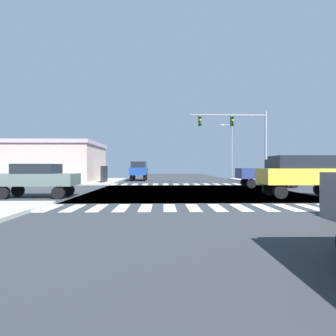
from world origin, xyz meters
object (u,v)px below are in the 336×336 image
street_lamp (230,146)px  bank_building (41,162)px  suv_outer_3 (139,169)px  sedan_trailing_2 (37,178)px  pickup_crossing_1 (271,172)px  traffic_signal_mast (237,130)px  suv_inner_4 (301,172)px

street_lamp → bank_building: street_lamp is taller
bank_building → suv_outer_3: bank_building is taller
bank_building → sedan_trailing_2: (7.06, -15.75, -1.14)m
bank_building → suv_outer_3: (11.11, 2.12, -0.86)m
street_lamp → pickup_crossing_1: bearing=-92.6°
pickup_crossing_1 → street_lamp: bearing=177.4°
street_lamp → suv_outer_3: bearing=-157.8°
traffic_signal_mast → pickup_crossing_1: 5.90m
street_lamp → sedan_trailing_2: street_lamp is taller
street_lamp → sedan_trailing_2: (-16.77, -23.07, -3.61)m
bank_building → sedan_trailing_2: bank_building is taller
street_lamp → suv_outer_3: 14.15m
traffic_signal_mast → sedan_trailing_2: traffic_signal_mast is taller
suv_inner_4 → bank_building: bearing=54.4°
pickup_crossing_1 → traffic_signal_mast: bearing=-157.2°
sedan_trailing_2 → suv_outer_3: bearing=-12.8°
pickup_crossing_1 → suv_inner_4: 7.09m
street_lamp → suv_inner_4: size_ratio=1.72×
sedan_trailing_2 → traffic_signal_mast: bearing=-52.7°
traffic_signal_mast → suv_inner_4: 11.66m
suv_inner_4 → sedan_trailing_2: bearing=90.0°
bank_building → pickup_crossing_1: bearing=-20.7°
street_lamp → bank_building: size_ratio=0.53×
bank_building → sedan_trailing_2: bearing=-65.8°
street_lamp → suv_inner_4: 23.38m
pickup_crossing_1 → suv_outer_3: (-11.99, 10.87, 0.10)m
sedan_trailing_2 → suv_outer_3: 18.32m
pickup_crossing_1 → sedan_trailing_2: size_ratio=1.19×
bank_building → suv_outer_3: bearing=10.8°
traffic_signal_mast → street_lamp: street_lamp is taller
street_lamp → sedan_trailing_2: bearing=-126.0°
suv_outer_3 → suv_inner_4: same height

